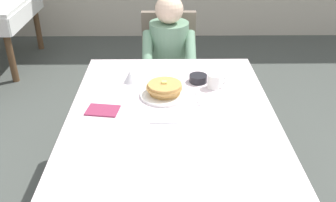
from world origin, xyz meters
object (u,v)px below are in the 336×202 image
syrup_pitcher (130,77)px  knife_right_of_plate (197,97)px  dining_table_main (172,129)px  diner_person (169,54)px  fork_left_of_plate (131,97)px  breakfast_stack (165,88)px  bowl_butter (198,78)px  spoon_near_edge (165,123)px  chair_diner (169,63)px  cup_coffee (214,81)px  plate_breakfast (164,94)px

syrup_pitcher → knife_right_of_plate: syrup_pitcher is taller
dining_table_main → diner_person: (-0.00, 1.01, 0.02)m
fork_left_of_plate → dining_table_main: bearing=-131.8°
breakfast_stack → bowl_butter: size_ratio=1.86×
dining_table_main → bowl_butter: size_ratio=13.85×
breakfast_stack → fork_left_of_plate: 0.20m
spoon_near_edge → chair_diner: bearing=91.1°
chair_diner → dining_table_main: bearing=90.1°
chair_diner → cup_coffee: chair_diner is taller
plate_breakfast → breakfast_stack: size_ratio=1.37×
dining_table_main → fork_left_of_plate: size_ratio=8.47×
plate_breakfast → fork_left_of_plate: size_ratio=1.56×
breakfast_stack → syrup_pitcher: (-0.21, 0.18, -0.01)m
plate_breakfast → cup_coffee: bearing=17.9°
chair_diner → breakfast_stack: 0.99m
breakfast_stack → spoon_near_edge: size_ratio=1.36×
cup_coffee → syrup_pitcher: cup_coffee is taller
chair_diner → bowl_butter: 0.83m
breakfast_stack → knife_right_of_plate: 0.19m
dining_table_main → syrup_pitcher: (-0.25, 0.39, 0.13)m
syrup_pitcher → spoon_near_edge: bearing=-65.7°
chair_diner → syrup_pitcher: bearing=72.4°
plate_breakfast → spoon_near_edge: bearing=-89.7°
bowl_butter → knife_right_of_plate: size_ratio=0.55×
chair_diner → breakfast_stack: bearing=87.9°
dining_table_main → spoon_near_edge: spoon_near_edge is taller
spoon_near_edge → breakfast_stack: bearing=92.6°
syrup_pitcher → knife_right_of_plate: 0.45m
chair_diner → diner_person: 0.21m
plate_breakfast → knife_right_of_plate: size_ratio=1.40×
chair_diner → knife_right_of_plate: chair_diner is taller
dining_table_main → breakfast_stack: size_ratio=7.45×
bowl_butter → plate_breakfast: bearing=-139.8°
syrup_pitcher → fork_left_of_plate: syrup_pitcher is taller
dining_table_main → bowl_butter: bearing=66.6°
dining_table_main → breakfast_stack: breakfast_stack is taller
chair_diner → diner_person: (-0.00, -0.16, 0.14)m
knife_right_of_plate → cup_coffee: bearing=-45.2°
diner_person → knife_right_of_plate: 0.84m
cup_coffee → spoon_near_edge: size_ratio=0.75×
fork_left_of_plate → chair_diner: bearing=-14.4°
dining_table_main → plate_breakfast: 0.24m
dining_table_main → spoon_near_edge: bearing=-115.9°
syrup_pitcher → diner_person: bearing=68.3°
chair_diner → knife_right_of_plate: (0.15, -0.97, 0.21)m
breakfast_stack → bowl_butter: 0.28m
syrup_pitcher → fork_left_of_plate: size_ratio=0.44×
fork_left_of_plate → spoon_near_edge: 0.33m
plate_breakfast → knife_right_of_plate: plate_breakfast is taller
dining_table_main → chair_diner: 1.18m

